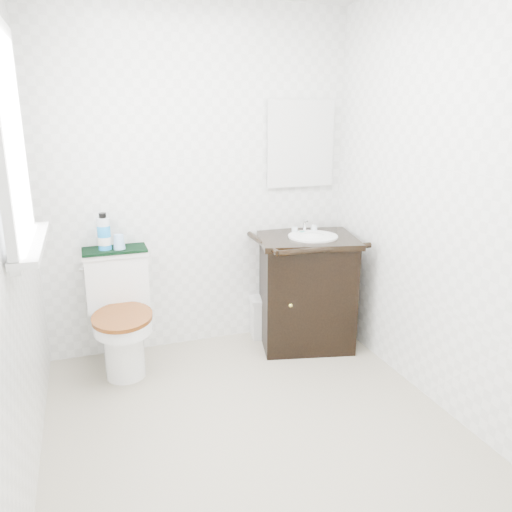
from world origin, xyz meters
TOP-DOWN VIEW (x-y plane):
  - floor at (0.00, 0.00)m, footprint 2.40×2.40m
  - wall_back at (0.00, 1.20)m, footprint 2.40×0.00m
  - wall_front at (0.00, -1.20)m, footprint 2.40×0.00m
  - wall_left at (-1.10, 0.00)m, footprint 0.00×2.40m
  - wall_right at (1.10, 0.00)m, footprint 0.00×2.40m
  - window at (-1.07, 0.25)m, footprint 0.02×0.70m
  - mirror at (0.75, 1.18)m, footprint 0.50×0.02m
  - toilet at (-0.62, 0.97)m, footprint 0.42×0.64m
  - vanity at (0.71, 0.90)m, footprint 0.79×0.72m
  - trash_bin at (0.45, 1.10)m, footprint 0.24×0.20m
  - towel at (-0.62, 1.09)m, footprint 0.42×0.22m
  - mouthwash_bottle at (-0.67, 1.08)m, footprint 0.08×0.08m
  - cup at (-0.58, 1.06)m, footprint 0.08×0.08m
  - soap_bar at (0.71, 1.01)m, footprint 0.06×0.04m

SIDE VIEW (x-z plane):
  - floor at x=0.00m, z-range 0.00..0.00m
  - trash_bin at x=0.45m, z-range 0.00..0.32m
  - toilet at x=-0.62m, z-range -0.05..0.74m
  - vanity at x=0.71m, z-range -0.03..0.89m
  - towel at x=-0.62m, z-range 0.78..0.80m
  - soap_bar at x=0.71m, z-range 0.82..0.84m
  - cup at x=-0.58m, z-range 0.80..0.90m
  - mouthwash_bottle at x=-0.67m, z-range 0.79..1.03m
  - wall_back at x=0.00m, z-range 0.00..2.40m
  - wall_front at x=0.00m, z-range 0.00..2.40m
  - wall_left at x=-1.10m, z-range 0.00..2.40m
  - wall_right at x=1.10m, z-range 0.00..2.40m
  - mirror at x=0.75m, z-range 1.15..1.75m
  - window at x=-1.07m, z-range 1.10..2.00m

